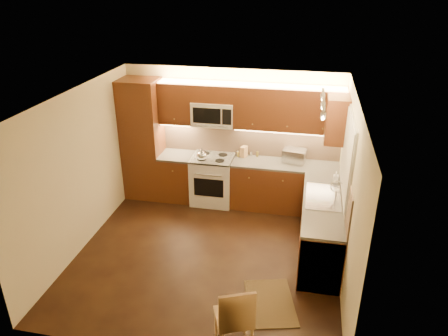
% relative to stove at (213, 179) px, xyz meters
% --- Properties ---
extents(floor, '(4.00, 4.00, 0.01)m').
position_rel_stove_xyz_m(floor, '(0.30, -1.68, -0.46)').
color(floor, black).
rests_on(floor, ground).
extents(ceiling, '(4.00, 4.00, 0.01)m').
position_rel_stove_xyz_m(ceiling, '(0.30, -1.68, 2.04)').
color(ceiling, beige).
rests_on(ceiling, ground).
extents(wall_back, '(4.00, 0.01, 2.50)m').
position_rel_stove_xyz_m(wall_back, '(0.30, 0.32, 0.79)').
color(wall_back, beige).
rests_on(wall_back, ground).
extents(wall_front, '(4.00, 0.01, 2.50)m').
position_rel_stove_xyz_m(wall_front, '(0.30, -3.67, 0.79)').
color(wall_front, beige).
rests_on(wall_front, ground).
extents(wall_left, '(0.01, 4.00, 2.50)m').
position_rel_stove_xyz_m(wall_left, '(-1.70, -1.68, 0.79)').
color(wall_left, beige).
rests_on(wall_left, ground).
extents(wall_right, '(0.01, 4.00, 2.50)m').
position_rel_stove_xyz_m(wall_right, '(2.30, -1.68, 0.79)').
color(wall_right, beige).
rests_on(wall_right, ground).
extents(pantry, '(0.70, 0.60, 2.30)m').
position_rel_stove_xyz_m(pantry, '(-1.35, 0.02, 0.69)').
color(pantry, '#4A240F').
rests_on(pantry, floor).
extents(base_cab_back_left, '(0.62, 0.60, 0.86)m').
position_rel_stove_xyz_m(base_cab_back_left, '(-0.69, 0.02, -0.03)').
color(base_cab_back_left, '#4A240F').
rests_on(base_cab_back_left, floor).
extents(counter_back_left, '(0.62, 0.60, 0.04)m').
position_rel_stove_xyz_m(counter_back_left, '(-0.69, 0.02, 0.42)').
color(counter_back_left, '#393634').
rests_on(counter_back_left, base_cab_back_left).
extents(base_cab_back_right, '(1.92, 0.60, 0.86)m').
position_rel_stove_xyz_m(base_cab_back_right, '(1.34, 0.02, -0.03)').
color(base_cab_back_right, '#4A240F').
rests_on(base_cab_back_right, floor).
extents(counter_back_right, '(1.92, 0.60, 0.04)m').
position_rel_stove_xyz_m(counter_back_right, '(1.34, 0.02, 0.42)').
color(counter_back_right, '#393634').
rests_on(counter_back_right, base_cab_back_right).
extents(base_cab_right, '(0.60, 2.00, 0.86)m').
position_rel_stove_xyz_m(base_cab_right, '(2.00, -1.28, -0.03)').
color(base_cab_right, '#4A240F').
rests_on(base_cab_right, floor).
extents(counter_right, '(0.60, 2.00, 0.04)m').
position_rel_stove_xyz_m(counter_right, '(2.00, -1.28, 0.42)').
color(counter_right, '#393634').
rests_on(counter_right, base_cab_right).
extents(dishwasher, '(0.58, 0.60, 0.84)m').
position_rel_stove_xyz_m(dishwasher, '(2.00, -1.98, -0.03)').
color(dishwasher, silver).
rests_on(dishwasher, floor).
extents(backsplash_back, '(3.30, 0.02, 0.60)m').
position_rel_stove_xyz_m(backsplash_back, '(0.65, 0.31, 0.74)').
color(backsplash_back, tan).
rests_on(backsplash_back, wall_back).
extents(backsplash_right, '(0.02, 2.00, 0.60)m').
position_rel_stove_xyz_m(backsplash_right, '(2.29, -1.28, 0.74)').
color(backsplash_right, tan).
rests_on(backsplash_right, wall_right).
extents(upper_cab_back_left, '(0.62, 0.35, 0.75)m').
position_rel_stove_xyz_m(upper_cab_back_left, '(-0.69, 0.15, 1.42)').
color(upper_cab_back_left, '#4A240F').
rests_on(upper_cab_back_left, wall_back).
extents(upper_cab_back_right, '(1.92, 0.35, 0.75)m').
position_rel_stove_xyz_m(upper_cab_back_right, '(1.34, 0.15, 1.42)').
color(upper_cab_back_right, '#4A240F').
rests_on(upper_cab_back_right, wall_back).
extents(upper_cab_bridge, '(0.76, 0.35, 0.31)m').
position_rel_stove_xyz_m(upper_cab_bridge, '(0.00, 0.15, 1.63)').
color(upper_cab_bridge, '#4A240F').
rests_on(upper_cab_bridge, wall_back).
extents(upper_cab_right_corner, '(0.35, 0.50, 0.75)m').
position_rel_stove_xyz_m(upper_cab_right_corner, '(2.12, -0.28, 1.42)').
color(upper_cab_right_corner, '#4A240F').
rests_on(upper_cab_right_corner, wall_right).
extents(stove, '(0.76, 0.65, 0.92)m').
position_rel_stove_xyz_m(stove, '(0.00, 0.00, 0.00)').
color(stove, silver).
rests_on(stove, floor).
extents(microwave, '(0.76, 0.38, 0.44)m').
position_rel_stove_xyz_m(microwave, '(0.00, 0.14, 1.26)').
color(microwave, silver).
rests_on(microwave, wall_back).
extents(window_frame, '(0.03, 1.44, 1.24)m').
position_rel_stove_xyz_m(window_frame, '(2.29, -1.12, 1.14)').
color(window_frame, silver).
rests_on(window_frame, wall_right).
extents(window_blinds, '(0.02, 1.36, 1.16)m').
position_rel_stove_xyz_m(window_blinds, '(2.27, -1.12, 1.14)').
color(window_blinds, silver).
rests_on(window_blinds, wall_right).
extents(sink, '(0.52, 0.86, 0.15)m').
position_rel_stove_xyz_m(sink, '(2.00, -1.12, 0.52)').
color(sink, silver).
rests_on(sink, counter_right).
extents(faucet, '(0.20, 0.04, 0.30)m').
position_rel_stove_xyz_m(faucet, '(2.18, -1.12, 0.59)').
color(faucet, silver).
rests_on(faucet, counter_right).
extents(track_light_bar, '(0.04, 1.20, 0.03)m').
position_rel_stove_xyz_m(track_light_bar, '(1.85, -1.27, 2.00)').
color(track_light_bar, silver).
rests_on(track_light_bar, ceiling).
extents(kettle, '(0.25, 0.25, 0.23)m').
position_rel_stove_xyz_m(kettle, '(-0.16, -0.16, 0.57)').
color(kettle, silver).
rests_on(kettle, stove).
extents(toaster_oven, '(0.44, 0.36, 0.24)m').
position_rel_stove_xyz_m(toaster_oven, '(1.49, 0.14, 0.56)').
color(toaster_oven, silver).
rests_on(toaster_oven, counter_back_right).
extents(knife_block, '(0.13, 0.17, 0.20)m').
position_rel_stove_xyz_m(knife_block, '(0.56, 0.19, 0.54)').
color(knife_block, '#A5714A').
rests_on(knife_block, counter_back_right).
extents(spice_jar_a, '(0.06, 0.06, 0.10)m').
position_rel_stove_xyz_m(spice_jar_a, '(0.44, 0.24, 0.49)').
color(spice_jar_a, silver).
rests_on(spice_jar_a, counter_back_right).
extents(spice_jar_b, '(0.05, 0.05, 0.09)m').
position_rel_stove_xyz_m(spice_jar_b, '(0.80, 0.25, 0.49)').
color(spice_jar_b, brown).
rests_on(spice_jar_b, counter_back_right).
extents(spice_jar_c, '(0.06, 0.06, 0.09)m').
position_rel_stove_xyz_m(spice_jar_c, '(0.68, 0.26, 0.48)').
color(spice_jar_c, silver).
rests_on(spice_jar_c, counter_back_right).
extents(spice_jar_d, '(0.05, 0.05, 0.09)m').
position_rel_stove_xyz_m(spice_jar_d, '(0.45, 0.18, 0.48)').
color(spice_jar_d, '#AC9233').
rests_on(spice_jar_d, counter_back_right).
extents(soap_bottle, '(0.09, 0.09, 0.18)m').
position_rel_stove_xyz_m(soap_bottle, '(2.19, -0.56, 0.53)').
color(soap_bottle, white).
rests_on(soap_bottle, counter_right).
extents(rug, '(0.83, 1.05, 0.01)m').
position_rel_stove_xyz_m(rug, '(1.38, -2.58, -0.45)').
color(rug, black).
rests_on(rug, floor).
extents(dining_chair, '(0.53, 0.53, 0.93)m').
position_rel_stove_xyz_m(dining_chair, '(1.02, -3.38, 0.00)').
color(dining_chair, '#A5714A').
rests_on(dining_chair, floor).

